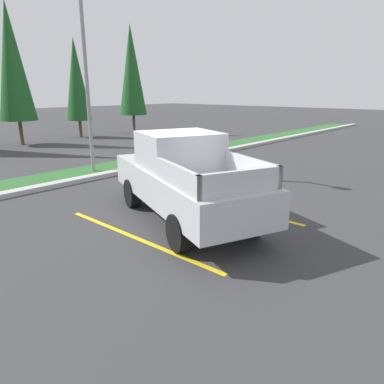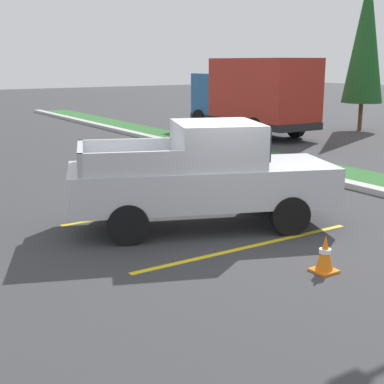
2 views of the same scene
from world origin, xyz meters
TOP-DOWN VIEW (x-y plane):
  - ground_plane at (0.00, 0.00)m, footprint 120.00×120.00m
  - parking_line_near at (-2.13, -0.29)m, footprint 0.12×4.80m
  - parking_line_far at (0.97, -0.29)m, footprint 0.12×4.80m
  - curb_strip at (0.00, 5.00)m, footprint 56.00×0.40m
  - grass_median at (0.00, 6.10)m, footprint 56.00×1.80m
  - pickup_truck_main at (-0.56, -0.24)m, footprint 3.71×5.54m
  - street_light at (0.88, 5.75)m, footprint 0.24×1.49m
  - cypress_tree_right_inner at (2.29, 15.43)m, footprint 2.02×2.02m
  - cypress_tree_rightmost at (6.49, 15.98)m, footprint 1.66×1.66m
  - cypress_tree_far_right at (10.43, 15.10)m, footprint 1.97×1.97m
  - traffic_cone at (2.56, -0.05)m, footprint 0.36×0.36m

SIDE VIEW (x-z plane):
  - ground_plane at x=0.00m, z-range 0.00..0.00m
  - parking_line_near at x=-2.13m, z-range 0.00..0.01m
  - parking_line_far at x=0.97m, z-range 0.00..0.01m
  - grass_median at x=0.00m, z-range 0.00..0.06m
  - curb_strip at x=0.00m, z-range 0.00..0.15m
  - traffic_cone at x=2.56m, z-range -0.01..0.59m
  - pickup_truck_main at x=-0.56m, z-range -0.01..2.09m
  - cypress_tree_rightmost at x=6.49m, z-range 0.56..6.94m
  - street_light at x=0.88m, z-range 0.56..7.78m
  - cypress_tree_far_right at x=10.43m, z-range 0.67..8.23m
  - cypress_tree_right_inner at x=2.29m, z-range 0.69..8.48m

